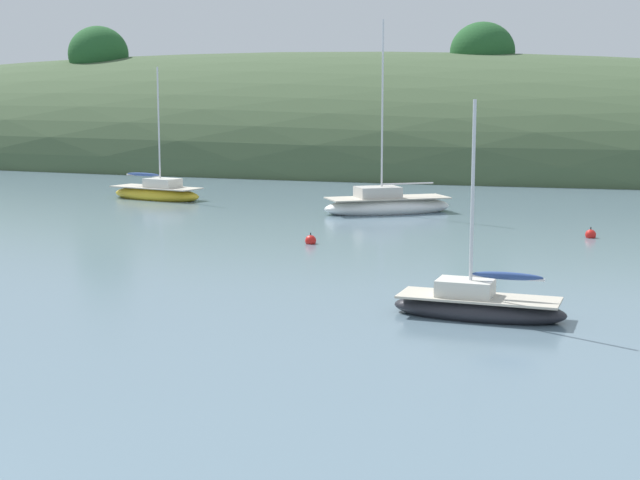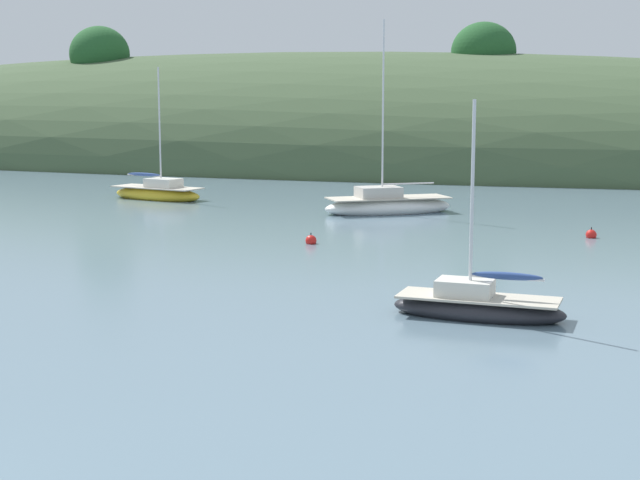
% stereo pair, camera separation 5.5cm
% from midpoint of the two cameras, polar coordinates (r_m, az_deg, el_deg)
% --- Properties ---
extents(far_shoreline_hill, '(150.00, 36.00, 21.71)m').
position_cam_midpoint_polar(far_shoreline_hill, '(85.76, -3.33, 4.81)').
color(far_shoreline_hill, '#425638').
rests_on(far_shoreline_hill, ground).
extents(sailboat_orange_cutter, '(6.04, 2.85, 7.57)m').
position_cam_midpoint_polar(sailboat_orange_cutter, '(53.89, -9.76, 2.83)').
color(sailboat_orange_cutter, gold).
rests_on(sailboat_orange_cutter, ground).
extents(sailboat_white_near, '(4.54, 1.62, 5.79)m').
position_cam_midpoint_polar(sailboat_white_near, '(24.87, 9.55, -3.95)').
color(sailboat_white_near, '#232328').
rests_on(sailboat_white_near, ground).
extents(sailboat_teal_outer, '(6.54, 5.76, 9.65)m').
position_cam_midpoint_polar(sailboat_teal_outer, '(46.82, 4.13, 2.12)').
color(sailboat_teal_outer, white).
rests_on(sailboat_teal_outer, ground).
extents(mooring_buoy_channel, '(0.44, 0.44, 0.54)m').
position_cam_midpoint_polar(mooring_buoy_channel, '(40.02, 16.13, 0.30)').
color(mooring_buoy_channel, red).
rests_on(mooring_buoy_channel, ground).
extents(mooring_buoy_inner, '(0.44, 0.44, 0.54)m').
position_cam_midpoint_polar(mooring_buoy_inner, '(36.87, -0.51, -0.04)').
color(mooring_buoy_inner, red).
rests_on(mooring_buoy_inner, ground).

